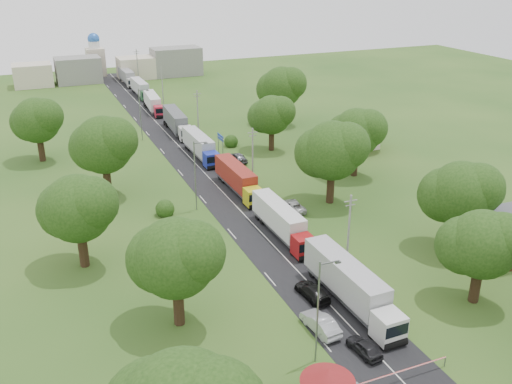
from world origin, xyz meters
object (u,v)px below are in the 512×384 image
info_sign (220,141)px  car_lane_mid (320,324)px  truck_0 (350,285)px  guard_booth (328,383)px  boom_barrier (389,376)px  car_lane_front (364,347)px

info_sign → car_lane_mid: (-8.20, -51.32, -2.19)m
truck_0 → car_lane_mid: truck_0 is taller
info_sign → truck_0: bearing=-93.9°
truck_0 → guard_booth: bearing=-128.4°
info_sign → boom_barrier: bearing=-96.2°
guard_booth → car_lane_front: guard_booth is taller
info_sign → truck_0: 48.61m
info_sign → truck_0: (-3.28, -48.50, -0.72)m
info_sign → car_lane_front: (-6.20, -55.78, -2.34)m
guard_booth → car_lane_front: size_ratio=1.13×
boom_barrier → truck_0: bearing=74.1°
car_lane_front → boom_barrier: bearing=79.0°
boom_barrier → car_lane_front: bearing=85.2°
boom_barrier → car_lane_mid: size_ratio=1.88×
car_lane_mid → guard_booth: bearing=58.9°
guard_booth → car_lane_front: bearing=34.3°
boom_barrier → guard_booth: 5.98m
guard_booth → info_sign: size_ratio=1.07×
guard_booth → truck_0: truck_0 is taller
truck_0 → car_lane_mid: (-4.92, -2.83, -1.47)m
boom_barrier → guard_booth: size_ratio=2.10×
car_lane_front → truck_0: bearing=-118.0°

